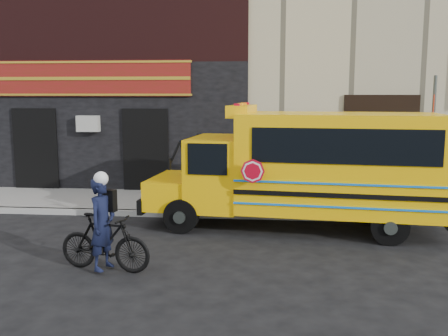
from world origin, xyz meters
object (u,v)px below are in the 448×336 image
bicycle (105,242)px  sign_pole (431,144)px  school_bus (308,166)px  cyclist (103,226)px

bicycle → sign_pole: bearing=-49.4°
school_bus → sign_pole: bearing=15.3°
school_bus → cyclist: bearing=-139.7°
sign_pole → bicycle: 8.11m
school_bus → sign_pole: size_ratio=1.96×
bicycle → cyclist: cyclist is taller
school_bus → cyclist: (-3.86, -3.27, -0.67)m
sign_pole → cyclist: sign_pole is taller
cyclist → bicycle: bearing=6.2°
school_bus → sign_pole: sign_pole is taller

